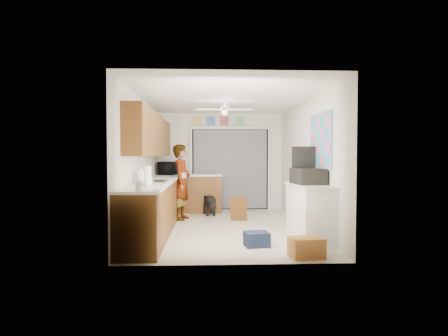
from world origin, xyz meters
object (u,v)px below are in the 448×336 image
object	(u,v)px
cup	(148,183)
suitcase	(308,176)
cardboard_box	(306,247)
dog	(209,204)
microwave	(169,168)
man	(182,182)
paper_towel_roll	(147,175)
navy_crate	(257,239)
soap_bottle	(142,175)

from	to	relation	value
cup	suitcase	xyz separation A→B (m)	(2.57, 0.34, 0.07)
cardboard_box	dog	xyz separation A→B (m)	(-1.33, 3.75, 0.11)
cup	cardboard_box	xyz separation A→B (m)	(2.28, -0.68, -0.86)
microwave	man	xyz separation A→B (m)	(0.38, -0.92, -0.27)
paper_towel_roll	navy_crate	world-z (taller)	paper_towel_roll
man	microwave	bearing A→B (deg)	33.43
soap_bottle	dog	distance (m)	2.87
cup	cardboard_box	distance (m)	2.53
suitcase	cup	bearing A→B (deg)	-178.27
navy_crate	dog	xyz separation A→B (m)	(-0.73, 3.09, 0.14)
cardboard_box	dog	world-z (taller)	dog
cardboard_box	dog	distance (m)	3.98
microwave	soap_bottle	bearing A→B (deg)	-170.44
suitcase	man	xyz separation A→B (m)	(-2.22, 2.11, -0.24)
suitcase	dog	bearing A→B (deg)	114.83
cardboard_box	man	bearing A→B (deg)	121.61
man	dog	bearing A→B (deg)	-33.04
soap_bottle	navy_crate	size ratio (longest dim) A/B	0.76
suitcase	navy_crate	size ratio (longest dim) A/B	1.62
suitcase	cardboard_box	xyz separation A→B (m)	(-0.29, -1.02, -0.93)
cup	navy_crate	bearing A→B (deg)	-0.56
soap_bottle	paper_towel_roll	distance (m)	0.16
navy_crate	man	distance (m)	2.90
microwave	navy_crate	distance (m)	3.92
microwave	suitcase	size ratio (longest dim) A/B	0.96
dog	man	bearing A→B (deg)	-147.44
soap_bottle	suitcase	xyz separation A→B (m)	(2.76, -0.23, -0.01)
cup	cardboard_box	world-z (taller)	cup
soap_bottle	man	bearing A→B (deg)	73.92
suitcase	paper_towel_roll	bearing A→B (deg)	166.34
paper_towel_roll	navy_crate	xyz separation A→B (m)	(1.79, -0.73, -0.97)
paper_towel_roll	cardboard_box	bearing A→B (deg)	-30.03
cup	dog	size ratio (longest dim) A/B	0.22
suitcase	man	world-z (taller)	man
cup	man	xyz separation A→B (m)	(0.35, 2.46, -0.17)
suitcase	cardboard_box	distance (m)	1.41
soap_bottle	cup	xyz separation A→B (m)	(0.19, -0.57, -0.08)
soap_bottle	cup	bearing A→B (deg)	-71.26
paper_towel_roll	man	size ratio (longest dim) A/B	0.17
cup	paper_towel_roll	bearing A→B (deg)	99.49
cup	paper_towel_roll	world-z (taller)	paper_towel_roll
suitcase	cardboard_box	bearing A→B (deg)	-111.87
suitcase	navy_crate	distance (m)	1.36
suitcase	cardboard_box	size ratio (longest dim) A/B	1.32
suitcase	dog	size ratio (longest dim) A/B	0.93
microwave	paper_towel_roll	world-z (taller)	microwave
man	cardboard_box	bearing A→B (deg)	-137.34
soap_bottle	cup	distance (m)	0.61
dog	navy_crate	bearing A→B (deg)	-90.13
navy_crate	cardboard_box	bearing A→B (deg)	-47.46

